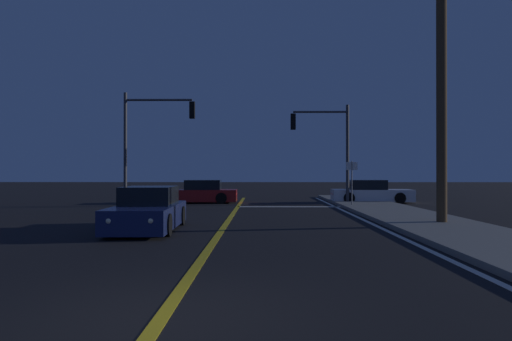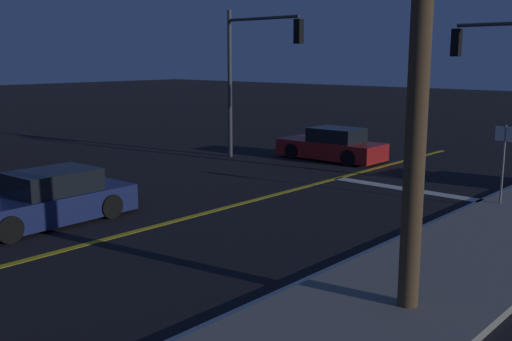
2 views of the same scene
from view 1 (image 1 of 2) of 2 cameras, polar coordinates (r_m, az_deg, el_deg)
ground_plane at (r=6.04m, az=-11.57°, el=-17.39°), size 160.00×160.00×0.00m
sidewalk_right at (r=16.71m, az=20.59°, el=-6.08°), size 3.20×35.97×0.15m
lane_line_center at (r=15.78m, az=-3.81°, el=-6.69°), size 0.20×33.97×0.01m
lane_line_edge_right at (r=16.19m, az=14.38°, el=-6.52°), size 0.16×33.97×0.01m
stop_bar at (r=24.23m, az=4.03°, el=-4.43°), size 5.29×0.50×0.01m
car_parked_curb_white at (r=28.24m, az=13.76°, el=-2.66°), size 4.70×2.08×1.34m
car_lead_oncoming_red at (r=27.48m, az=-6.87°, el=-2.73°), size 4.50×1.91×1.34m
car_mid_block_navy at (r=14.88m, az=-12.99°, el=-4.85°), size 1.97×4.61×1.34m
traffic_signal_near_right at (r=26.75m, az=8.63°, el=3.89°), size 3.30×0.28×5.60m
traffic_signal_far_left at (r=25.83m, az=-12.81°, el=4.78°), size 3.83×0.28×6.07m
utility_pole_right at (r=17.11m, az=21.66°, el=13.32°), size 1.44×0.34×11.30m
street_sign_corner at (r=24.06m, az=11.60°, el=-0.70°), size 0.56×0.08×2.35m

